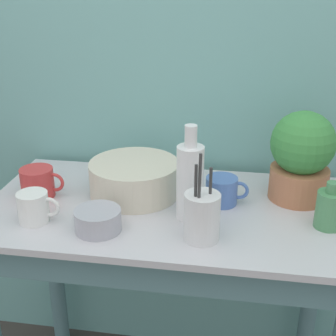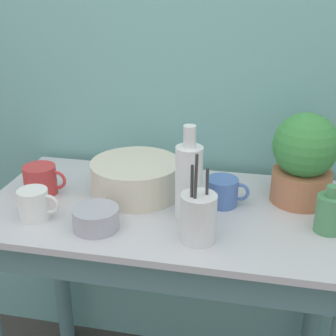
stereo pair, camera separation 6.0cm
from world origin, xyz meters
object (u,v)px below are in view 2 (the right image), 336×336
Objects in this scene: potted_plant at (304,158)px; mug_blue at (223,192)px; mug_white at (34,204)px; utensil_cup at (198,217)px; mug_red at (41,180)px; bowl_small_steel at (96,218)px; bottle_short at (330,213)px; bottle_tall at (189,181)px; bowl_wash_large at (136,178)px.

potted_plant is 2.14× the size of mug_blue.
utensil_cup reaches higher than mug_white.
utensil_cup reaches higher than mug_red.
potted_plant is at bearing 19.65° from mug_white.
mug_white is 0.50× the size of utensil_cup.
bowl_small_steel is (-0.31, -0.21, -0.01)m from mug_blue.
bottle_tall is at bearing -179.57° from bottle_short.
bottle_short reaches higher than bowl_wash_large.
mug_blue is 0.54× the size of utensil_cup.
bottle_short is 0.35m from utensil_cup.
bottle_short reaches higher than mug_white.
bottle_short is 0.97× the size of mug_red.
bowl_wash_large is 0.31m from mug_white.
bottle_short is 0.61m from bowl_small_steel.
potted_plant is 0.39m from utensil_cup.
bowl_small_steel is at bearing -146.74° from mug_blue.
bottle_tall is 0.48m from mug_red.
mug_red is at bearing -171.97° from potted_plant.
bottle_tall reaches higher than mug_white.
mug_white is (-0.79, -0.09, -0.01)m from bottle_short.
potted_plant is 0.50m from bowl_wash_large.
mug_blue is at bearing 161.62° from bottle_short.
potted_plant is 1.14× the size of utensil_cup.
mug_white is at bearing -70.45° from mug_red.
utensil_cup reaches higher than bowl_small_steel.
mug_blue is at bearing -4.19° from bowl_wash_large.
mug_white is (-0.41, -0.09, -0.07)m from bottle_tall.
potted_plant is 1.01× the size of bottle_tall.
bottle_short is 0.56× the size of utensil_cup.
bowl_small_steel is at bearing -101.88° from bowl_wash_large.
bowl_wash_large is 1.02× the size of bottle_tall.
bottle_tall reaches higher than bottle_short.
bottle_tall is 2.05× the size of bottle_short.
bowl_wash_large reaches higher than mug_white.
mug_blue is (0.27, -0.02, -0.01)m from bowl_wash_large.
bowl_wash_large reaches higher than bowl_small_steel.
potted_plant is at bearing 8.03° from mug_red.
mug_blue is at bearing 33.26° from bowl_small_steel.
bottle_short is 0.79m from mug_white.
bowl_small_steel is at bearing -169.53° from bottle_short.
mug_red is 0.55m from mug_blue.
bottle_short is (0.55, -0.11, 0.00)m from bowl_wash_large.
bottle_tall reaches higher than mug_red.
utensil_cup is (0.04, -0.11, -0.05)m from bottle_tall.
mug_red is at bearing 176.17° from bottle_short.
mug_red reaches higher than mug_blue.
bottle_short is at bearing -3.83° from mug_red.
mug_red is 0.54m from utensil_cup.
mug_red is at bearing 109.55° from mug_white.
bottle_tall is 0.13m from utensil_cup.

